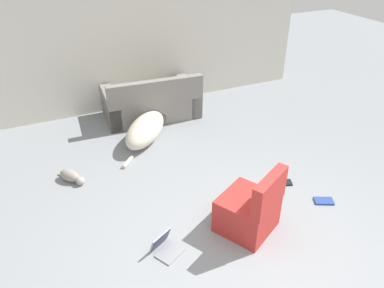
{
  "coord_description": "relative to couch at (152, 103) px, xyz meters",
  "views": [
    {
      "loc": [
        -1.75,
        -2.14,
        3.12
      ],
      "look_at": [
        0.06,
        1.86,
        0.49
      ],
      "focal_mm": 35.0,
      "sensor_mm": 36.0,
      "label": 1
    }
  ],
  "objects": [
    {
      "name": "ground_plane",
      "position": [
        -0.14,
        -3.82,
        -0.27
      ],
      "size": [
        20.0,
        20.0,
        0.0
      ],
      "primitive_type": "plane",
      "color": "gray"
    },
    {
      "name": "wall_back",
      "position": [
        -0.14,
        0.61,
        1.02
      ],
      "size": [
        6.96,
        0.06,
        2.58
      ],
      "color": "silver",
      "rests_on": "ground_plane"
    },
    {
      "name": "couch",
      "position": [
        0.0,
        0.0,
        0.0
      ],
      "size": [
        1.72,
        1.01,
        0.83
      ],
      "rotation": [
        0.0,
        0.0,
        3.08
      ],
      "color": "gray",
      "rests_on": "ground_plane"
    },
    {
      "name": "dog",
      "position": [
        -0.37,
        -0.78,
        -0.06
      ],
      "size": [
        1.17,
        1.32,
        0.41
      ],
      "rotation": [
        0.0,
        0.0,
        0.86
      ],
      "color": "beige",
      "rests_on": "ground_plane"
    },
    {
      "name": "cat",
      "position": [
        -1.68,
        -1.44,
        -0.19
      ],
      "size": [
        0.36,
        0.45,
        0.16
      ],
      "rotation": [
        0.0,
        0.0,
        5.32
      ],
      "color": "gray",
      "rests_on": "ground_plane"
    },
    {
      "name": "laptop_open",
      "position": [
        -0.96,
        -3.17,
        -0.19
      ],
      "size": [
        0.39,
        0.39,
        0.22
      ],
      "rotation": [
        0.0,
        0.0,
        0.5
      ],
      "color": "gray",
      "rests_on": "ground_plane"
    },
    {
      "name": "book_black",
      "position": [
        0.98,
        -2.7,
        -0.25
      ],
      "size": [
        0.24,
        0.2,
        0.02
      ],
      "rotation": [
        0.0,
        0.0,
        -0.38
      ],
      "color": "black",
      "rests_on": "ground_plane"
    },
    {
      "name": "book_blue",
      "position": [
        1.21,
        -3.24,
        -0.25
      ],
      "size": [
        0.28,
        0.23,
        0.02
      ],
      "rotation": [
        0.0,
        0.0,
        -0.45
      ],
      "color": "#28428E",
      "rests_on": "ground_plane"
    },
    {
      "name": "side_chair",
      "position": [
        0.06,
        -3.25,
        0.02
      ],
      "size": [
        0.81,
        0.8,
        0.83
      ],
      "rotation": [
        0.0,
        0.0,
        3.65
      ],
      "color": "#B72D28",
      "rests_on": "ground_plane"
    }
  ]
}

